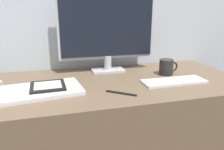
{
  "coord_description": "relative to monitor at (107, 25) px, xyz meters",
  "views": [
    {
      "loc": [
        -0.23,
        -0.79,
        1.11
      ],
      "look_at": [
        0.03,
        0.15,
        0.82
      ],
      "focal_mm": 35.0,
      "sensor_mm": 36.0,
      "label": 1
    }
  ],
  "objects": [
    {
      "name": "desk",
      "position": [
        -0.07,
        -0.2,
        -0.65
      ],
      "size": [
        1.48,
        0.62,
        0.76
      ],
      "color": "brown",
      "rests_on": "ground_plane"
    },
    {
      "name": "coffee_mug",
      "position": [
        0.3,
        -0.16,
        -0.23
      ],
      "size": [
        0.11,
        0.08,
        0.09
      ],
      "color": "black",
      "rests_on": "desk"
    },
    {
      "name": "ereader",
      "position": [
        -0.34,
        -0.25,
        -0.25
      ],
      "size": [
        0.16,
        0.16,
        0.01
      ],
      "color": "black",
      "rests_on": "laptop"
    },
    {
      "name": "monitor",
      "position": [
        0.0,
        0.0,
        0.0
      ],
      "size": [
        0.56,
        0.11,
        0.5
      ],
      "color": "#B7B7BC",
      "rests_on": "desk"
    },
    {
      "name": "pen",
      "position": [
        -0.03,
        -0.38,
        -0.27
      ],
      "size": [
        0.12,
        0.1,
        0.01
      ],
      "color": "black",
      "rests_on": "desk"
    },
    {
      "name": "laptop",
      "position": [
        -0.37,
        -0.26,
        -0.26
      ],
      "size": [
        0.37,
        0.26,
        0.02
      ],
      "color": "silver",
      "rests_on": "desk"
    },
    {
      "name": "keyboard",
      "position": [
        0.27,
        -0.3,
        -0.27
      ],
      "size": [
        0.32,
        0.11,
        0.01
      ],
      "color": "silver",
      "rests_on": "desk"
    }
  ]
}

